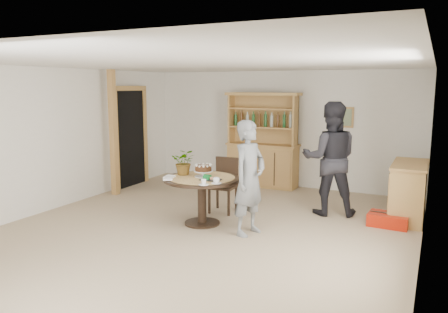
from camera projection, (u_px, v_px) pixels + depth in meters
ground at (204, 231)px, 6.64m from camera, size 7.00×7.00×0.00m
room_shell at (203, 116)px, 6.37m from camera, size 6.04×7.04×2.52m
doorway at (130, 136)px, 9.51m from camera, size 0.13×1.10×2.18m
pine_post at (113, 133)px, 8.68m from camera, size 0.12×0.12×2.50m
hutch at (263, 155)px, 9.54m from camera, size 1.62×0.54×2.04m
sideboard at (409, 191)px, 7.15m from camera, size 0.54×1.26×0.94m
dining_table at (202, 187)px, 6.88m from camera, size 1.20×1.20×0.76m
dining_chair at (225, 181)px, 7.63m from camera, size 0.45×0.45×0.95m
birthday_cake at (203, 169)px, 6.88m from camera, size 0.30×0.30×0.20m
flower_vase at (184, 162)px, 7.02m from camera, size 0.47×0.44×0.42m
gift_tray at (210, 178)px, 6.65m from camera, size 0.30×0.20×0.08m
coffee_cup_a at (216, 181)px, 6.43m from camera, size 0.15×0.15×0.09m
coffee_cup_b at (204, 183)px, 6.33m from camera, size 0.15×0.15×0.08m
napkins at (169, 178)px, 6.75m from camera, size 0.24×0.33×0.03m
teen_boy at (249, 178)px, 6.38m from camera, size 0.55×0.70×1.69m
adult_person at (330, 159)px, 7.38m from camera, size 1.11×0.97×1.93m
red_suitcase at (388, 220)px, 6.85m from camera, size 0.62×0.44×0.21m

